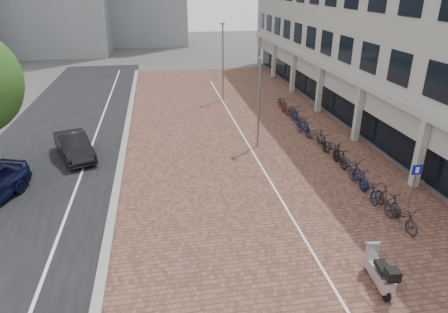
# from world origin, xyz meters

# --- Properties ---
(ground) EXTENTS (140.00, 140.00, 0.00)m
(ground) POSITION_xyz_m (0.00, 0.00, 0.00)
(ground) COLOR #474442
(ground) RESTS_ON ground
(plaza_brick) EXTENTS (14.50, 42.00, 0.04)m
(plaza_brick) POSITION_xyz_m (2.00, 12.00, 0.01)
(plaza_brick) COLOR brown
(plaza_brick) RESTS_ON ground
(street_asphalt) EXTENTS (8.00, 50.00, 0.03)m
(street_asphalt) POSITION_xyz_m (-9.00, 12.00, 0.01)
(street_asphalt) COLOR black
(street_asphalt) RESTS_ON ground
(curb) EXTENTS (0.35, 42.00, 0.14)m
(curb) POSITION_xyz_m (-5.10, 12.00, 0.07)
(curb) COLOR gray
(curb) RESTS_ON ground
(lane_line) EXTENTS (0.12, 44.00, 0.00)m
(lane_line) POSITION_xyz_m (-7.00, 12.00, 0.02)
(lane_line) COLOR white
(lane_line) RESTS_ON street_asphalt
(parking_line) EXTENTS (0.10, 30.00, 0.00)m
(parking_line) POSITION_xyz_m (2.20, 12.00, 0.04)
(parking_line) COLOR white
(parking_line) RESTS_ON plaza_brick
(car_dark) EXTENTS (2.91, 4.39, 1.37)m
(car_dark) POSITION_xyz_m (-7.65, 10.15, 0.68)
(car_dark) COLOR black
(car_dark) RESTS_ON ground
(scooter_front) EXTENTS (0.73, 1.84, 1.24)m
(scooter_front) POSITION_xyz_m (3.60, -1.98, 0.62)
(scooter_front) COLOR #A9A8AD
(scooter_front) RESTS_ON ground
(parking_sign) EXTENTS (0.43, 0.09, 2.07)m
(parking_sign) POSITION_xyz_m (7.37, 2.14, 1.35)
(parking_sign) COLOR slate
(parking_sign) RESTS_ON ground
(lamp_near) EXTENTS (0.12, 0.12, 5.14)m
(lamp_near) POSITION_xyz_m (2.67, 10.01, 2.57)
(lamp_near) COLOR gray
(lamp_near) RESTS_ON ground
(lamp_far) EXTENTS (0.12, 0.12, 6.02)m
(lamp_far) POSITION_xyz_m (2.30, 20.26, 3.01)
(lamp_far) COLOR gray
(lamp_far) RESTS_ON ground
(bike_row) EXTENTS (1.20, 18.10, 1.05)m
(bike_row) POSITION_xyz_m (6.28, 9.05, 0.52)
(bike_row) COLOR black
(bike_row) RESTS_ON ground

